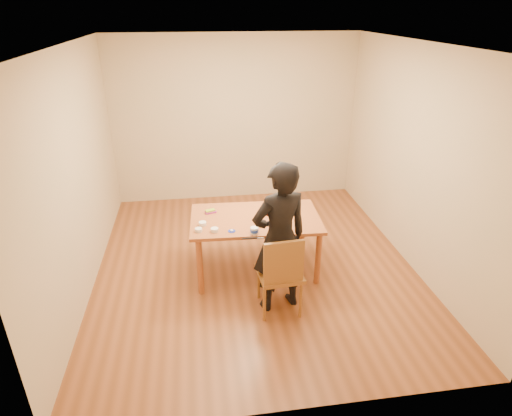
{
  "coord_description": "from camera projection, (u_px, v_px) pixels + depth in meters",
  "views": [
    {
      "loc": [
        -0.67,
        -4.68,
        3.07
      ],
      "look_at": [
        -0.01,
        -0.18,
        0.9
      ],
      "focal_mm": 30.0,
      "sensor_mm": 36.0,
      "label": 1
    }
  ],
  "objects": [
    {
      "name": "room_shell",
      "position": [
        251.0,
        157.0,
        5.31
      ],
      "size": [
        4.0,
        4.5,
        2.7
      ],
      "color": "brown",
      "rests_on": "ground"
    },
    {
      "name": "dining_table",
      "position": [
        255.0,
        219.0,
        5.16
      ],
      "size": [
        1.59,
        0.99,
        0.04
      ],
      "primitive_type": "cube",
      "rotation": [
        0.0,
        0.0,
        -0.05
      ],
      "color": "brown",
      "rests_on": "floor"
    },
    {
      "name": "dining_chair",
      "position": [
        279.0,
        273.0,
        4.61
      ],
      "size": [
        0.49,
        0.49,
        0.04
      ],
      "primitive_type": "cube",
      "rotation": [
        0.0,
        0.0,
        0.07
      ],
      "color": "brown",
      "rests_on": "floor"
    },
    {
      "name": "cake_plate",
      "position": [
        273.0,
        211.0,
        5.29
      ],
      "size": [
        0.28,
        0.28,
        0.02
      ],
      "primitive_type": "cylinder",
      "color": "#B10B1A",
      "rests_on": "dining_table"
    },
    {
      "name": "cake",
      "position": [
        273.0,
        207.0,
        5.27
      ],
      "size": [
        0.22,
        0.22,
        0.07
      ],
      "primitive_type": "cylinder",
      "color": "white",
      "rests_on": "cake_plate"
    },
    {
      "name": "frosting_dome",
      "position": [
        273.0,
        204.0,
        5.25
      ],
      "size": [
        0.22,
        0.22,
        0.03
      ],
      "primitive_type": "ellipsoid",
      "color": "white",
      "rests_on": "cake"
    },
    {
      "name": "frosting_tub",
      "position": [
        254.0,
        231.0,
        4.77
      ],
      "size": [
        0.09,
        0.09,
        0.08
      ],
      "primitive_type": "cylinder",
      "color": "white",
      "rests_on": "dining_table"
    },
    {
      "name": "frosting_lid",
      "position": [
        232.0,
        231.0,
        4.83
      ],
      "size": [
        0.08,
        0.08,
        0.01
      ],
      "primitive_type": "cylinder",
      "color": "#182AA1",
      "rests_on": "dining_table"
    },
    {
      "name": "frosting_dollop",
      "position": [
        232.0,
        230.0,
        4.83
      ],
      "size": [
        0.04,
        0.04,
        0.02
      ],
      "primitive_type": "ellipsoid",
      "color": "white",
      "rests_on": "frosting_lid"
    },
    {
      "name": "ramekin_green",
      "position": [
        215.0,
        230.0,
        4.83
      ],
      "size": [
        0.09,
        0.09,
        0.04
      ],
      "primitive_type": "cylinder",
      "color": "white",
      "rests_on": "dining_table"
    },
    {
      "name": "ramekin_yellow",
      "position": [
        203.0,
        224.0,
        4.96
      ],
      "size": [
        0.09,
        0.09,
        0.04
      ],
      "primitive_type": "cylinder",
      "color": "white",
      "rests_on": "dining_table"
    },
    {
      "name": "ramekin_multi",
      "position": [
        199.0,
        230.0,
        4.83
      ],
      "size": [
        0.08,
        0.08,
        0.04
      ],
      "primitive_type": "cylinder",
      "color": "white",
      "rests_on": "dining_table"
    },
    {
      "name": "candy_box_pink",
      "position": [
        211.0,
        212.0,
        5.26
      ],
      "size": [
        0.15,
        0.1,
        0.02
      ],
      "primitive_type": "cube",
      "rotation": [
        0.0,
        0.0,
        0.26
      ],
      "color": "#C92F7D",
      "rests_on": "dining_table"
    },
    {
      "name": "candy_box_green",
      "position": [
        210.0,
        211.0,
        5.26
      ],
      "size": [
        0.13,
        0.09,
        0.02
      ],
      "primitive_type": "cube",
      "rotation": [
        0.0,
        0.0,
        0.31
      ],
      "color": "#35951B",
      "rests_on": "candy_box_pink"
    },
    {
      "name": "spatula",
      "position": [
        250.0,
        238.0,
        4.68
      ],
      "size": [
        0.18,
        0.02,
        0.01
      ],
      "primitive_type": "cube",
      "rotation": [
        0.0,
        0.0,
        -0.04
      ],
      "color": "black",
      "rests_on": "dining_table"
    },
    {
      "name": "person",
      "position": [
        280.0,
        239.0,
        4.47
      ],
      "size": [
        0.71,
        0.55,
        1.71
      ],
      "primitive_type": "imported",
      "rotation": [
        0.0,
        0.0,
        3.4
      ],
      "color": "black",
      "rests_on": "floor"
    }
  ]
}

